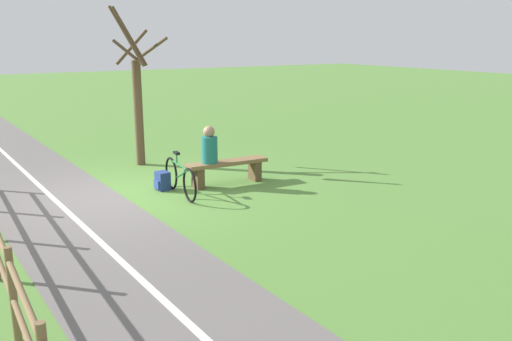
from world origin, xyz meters
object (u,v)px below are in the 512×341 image
person_seated (209,147)px  bicycle (180,178)px  backpack (162,181)px  bench (227,168)px  tree_by_path (137,98)px

person_seated → bicycle: size_ratio=0.45×
person_seated → backpack: bearing=-14.0°
bench → backpack: (1.34, -0.29, -0.16)m
backpack → bicycle: bearing=106.2°
bench → person_seated: (0.40, -0.02, 0.50)m
bench → tree_by_path: (0.94, -2.67, 1.28)m
bench → person_seated: size_ratio=2.33×
person_seated → bicycle: person_seated is taller
bench → tree_by_path: tree_by_path is taller
bicycle → tree_by_path: (-0.24, -2.92, 1.27)m
bench → bicycle: 1.21m
tree_by_path → bicycle: bearing=85.2°
bench → bicycle: (1.18, 0.25, 0.00)m
person_seated → tree_by_path: 2.82m
bicycle → tree_by_path: tree_by_path is taller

